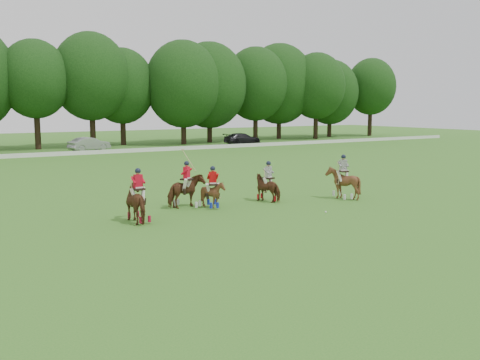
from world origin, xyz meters
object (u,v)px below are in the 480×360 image
polo_red_a (139,202)px  polo_stripe_b (343,183)px  car_mid (89,144)px  polo_stripe_a (268,187)px  polo_ball (326,212)px  polo_red_b (187,191)px  car_right (242,139)px  polo_red_c (213,193)px

polo_red_a → polo_stripe_b: (11.85, -0.28, 0.03)m
car_mid → polo_stripe_b: size_ratio=1.93×
polo_stripe_a → polo_ball: (0.53, -4.12, -0.73)m
car_mid → polo_red_b: (-5.68, -36.99, 0.08)m
car_right → polo_stripe_a: (-21.82, -37.64, 0.03)m
car_right → polo_red_c: 45.44m
car_right → polo_ball: car_right is taller
polo_red_b → polo_stripe_b: bearing=-14.4°
polo_red_b → polo_red_a: bearing=-149.9°
polo_stripe_a → car_right: bearing=59.9°
polo_red_a → polo_stripe_b: 11.85m
polo_red_b → car_mid: bearing=81.3°
car_mid → car_right: size_ratio=0.92×
polo_stripe_a → polo_stripe_b: bearing=-21.4°
car_right → polo_stripe_a: polo_stripe_a is taller
polo_red_b → polo_ball: 7.03m
car_mid → polo_red_b: bearing=155.1°
polo_red_c → polo_stripe_a: bearing=1.8°
polo_stripe_a → polo_ball: 4.21m
polo_red_c → polo_stripe_b: (7.44, -1.44, 0.16)m
car_mid → polo_ball: 41.76m
polo_stripe_b → car_mid: bearing=94.2°
car_right → polo_red_c: bearing=147.8°
car_right → polo_ball: size_ratio=57.40×
polo_red_c → car_mid: bearing=83.1°
polo_stripe_a → polo_ball: size_ratio=24.28×
car_right → polo_stripe_b: 43.07m
polo_red_c → polo_stripe_a: 3.49m
polo_red_b → polo_stripe_a: polo_red_b is taller
polo_red_b → polo_stripe_b: 8.81m
polo_red_a → polo_red_b: size_ratio=0.83×
polo_stripe_a → car_mid: bearing=88.3°
polo_red_b → polo_ball: bearing=-43.0°
polo_red_a → polo_stripe_b: bearing=-1.3°
polo_stripe_b → polo_ball: polo_stripe_b is taller
car_mid → polo_stripe_a: size_ratio=2.18×
polo_stripe_a → polo_red_a: bearing=-170.8°
polo_red_b → polo_stripe_b: size_ratio=1.18×
polo_ball → polo_red_a: bearing=161.4°
polo_ball → polo_red_c: bearing=135.0°
polo_red_c → polo_ball: bearing=-45.0°
polo_red_c → polo_stripe_b: bearing=-11.0°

